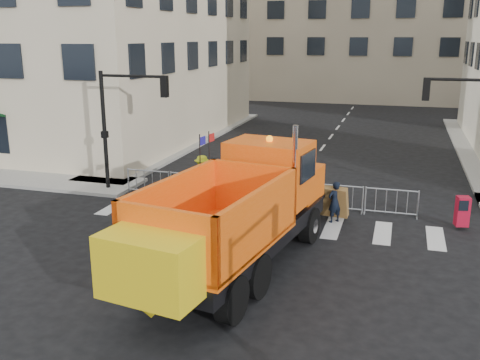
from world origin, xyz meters
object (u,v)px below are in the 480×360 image
(plow_truck, at_px, (237,211))
(cop_c, at_px, (285,187))
(cop_a, at_px, (335,202))
(worker, at_px, (202,175))
(newspaper_box, at_px, (462,211))
(cop_b, at_px, (306,195))

(plow_truck, bearing_deg, cop_c, 7.59)
(cop_a, bearing_deg, cop_c, -66.17)
(cop_a, height_order, worker, worker)
(worker, xyz_separation_m, newspaper_box, (10.43, -0.91, -0.33))
(cop_a, height_order, cop_c, cop_c)
(worker, bearing_deg, cop_c, -30.23)
(cop_b, xyz_separation_m, cop_c, (-0.96, 0.79, 0.04))
(cop_a, xyz_separation_m, worker, (-5.88, 1.45, 0.23))
(newspaper_box, bearing_deg, cop_c, 164.70)
(cop_c, bearing_deg, cop_b, 92.30)
(plow_truck, height_order, cop_b, plow_truck)
(cop_a, xyz_separation_m, cop_b, (-1.12, 0.06, 0.15))
(cop_b, xyz_separation_m, newspaper_box, (5.67, 0.49, -0.25))
(plow_truck, distance_m, cop_c, 6.20)
(plow_truck, height_order, cop_c, plow_truck)
(cop_b, bearing_deg, cop_c, -28.76)
(plow_truck, xyz_separation_m, newspaper_box, (6.78, 5.84, -1.21))
(plow_truck, relative_size, cop_a, 7.12)
(cop_b, relative_size, cop_c, 0.96)
(cop_b, relative_size, newspaper_box, 1.73)
(cop_c, xyz_separation_m, newspaper_box, (6.63, -0.30, -0.29))
(cop_b, distance_m, cop_c, 1.24)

